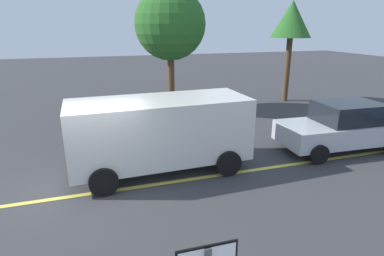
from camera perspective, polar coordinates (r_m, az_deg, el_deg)
ground_plane at (r=8.94m, az=-16.06°, el=-11.03°), size 80.00×80.00×0.00m
lane_marking_centre at (r=9.41m, az=2.66°, el=-8.72°), size 28.00×0.16×0.01m
white_van at (r=9.44m, az=-5.87°, el=-0.43°), size 5.25×2.38×2.20m
car_silver_crossing at (r=12.34m, az=25.28°, el=0.26°), size 4.39×2.21×1.70m
tree_left_verge at (r=16.14m, az=-3.94°, el=17.99°), size 3.44×3.44×6.00m
tree_centre_verge at (r=19.12m, az=17.39°, el=17.82°), size 2.20×2.20×5.53m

